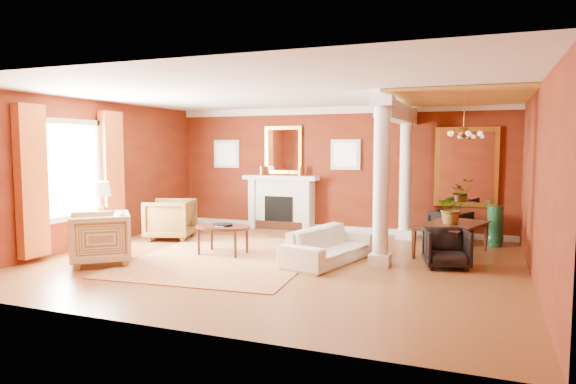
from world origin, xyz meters
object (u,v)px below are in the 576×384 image
at_px(sofa, 330,240).
at_px(coffee_table, 223,228).
at_px(armchair_stripe, 100,236).
at_px(dining_table, 453,230).
at_px(side_table, 100,206).
at_px(armchair_leopard, 170,217).

distance_m(sofa, coffee_table, 2.01).
bearing_deg(armchair_stripe, dining_table, 76.49).
height_order(armchair_stripe, side_table, side_table).
bearing_deg(armchair_stripe, armchair_leopard, 144.43).
height_order(armchair_stripe, dining_table, armchair_stripe).
bearing_deg(dining_table, sofa, 143.10).
bearing_deg(armchair_stripe, sofa, 72.23).
bearing_deg(sofa, coffee_table, 107.54).
xyz_separation_m(coffee_table, side_table, (-2.21, -0.67, 0.39)).
distance_m(side_table, dining_table, 6.53).
bearing_deg(coffee_table, armchair_stripe, -137.94).
bearing_deg(sofa, dining_table, -41.41).
bearing_deg(side_table, dining_table, 19.24).
xyz_separation_m(sofa, armchair_leopard, (-3.82, 0.85, 0.09)).
relative_size(armchair_stripe, side_table, 0.73).
height_order(sofa, armchair_stripe, armchair_stripe).
relative_size(armchair_stripe, coffee_table, 0.91).
bearing_deg(side_table, armchair_stripe, -50.07).
relative_size(coffee_table, side_table, 0.80).
bearing_deg(coffee_table, dining_table, 20.56).
bearing_deg(dining_table, armchair_stripe, 136.06).
relative_size(side_table, dining_table, 0.81).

